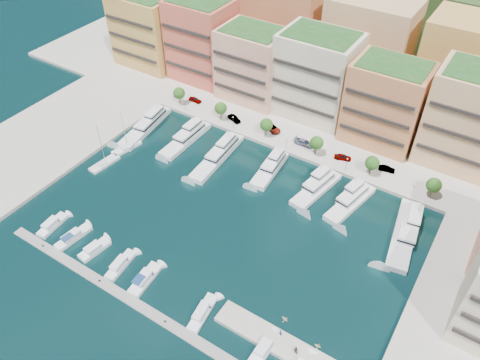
# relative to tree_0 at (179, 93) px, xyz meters

# --- Properties ---
(ground) EXTENTS (400.00, 400.00, 0.00)m
(ground) POSITION_rel_tree_0_xyz_m (40.00, -33.50, -4.74)
(ground) COLOR black
(ground) RESTS_ON ground
(north_quay) EXTENTS (220.00, 64.00, 2.00)m
(north_quay) POSITION_rel_tree_0_xyz_m (40.00, 28.50, -4.74)
(north_quay) COLOR #9E998E
(north_quay) RESTS_ON ground
(west_quay) EXTENTS (34.00, 76.00, 2.00)m
(west_quay) POSITION_rel_tree_0_xyz_m (-22.00, -41.50, -4.74)
(west_quay) COLOR #9E998E
(west_quay) RESTS_ON ground
(hillside) EXTENTS (240.00, 40.00, 58.00)m
(hillside) POSITION_rel_tree_0_xyz_m (40.00, 76.50, -4.74)
(hillside) COLOR #1C3315
(hillside) RESTS_ON ground
(south_pontoon) EXTENTS (72.00, 2.20, 0.35)m
(south_pontoon) POSITION_rel_tree_0_xyz_m (37.00, -63.50, -4.74)
(south_pontoon) COLOR gray
(south_pontoon) RESTS_ON ground
(finger_pier) EXTENTS (32.00, 5.00, 2.00)m
(finger_pier) POSITION_rel_tree_0_xyz_m (70.00, -55.50, -4.74)
(finger_pier) COLOR #9E998E
(finger_pier) RESTS_ON ground
(apartment_0) EXTENTS (22.00, 16.50, 24.80)m
(apartment_0) POSITION_rel_tree_0_xyz_m (-26.00, 16.49, 8.57)
(apartment_0) COLOR #C37E47
(apartment_0) RESTS_ON north_quay
(apartment_1) EXTENTS (20.00, 16.50, 26.80)m
(apartment_1) POSITION_rel_tree_0_xyz_m (-4.00, 18.49, 9.57)
(apartment_1) COLOR #D15445
(apartment_1) RESTS_ON north_quay
(apartment_2) EXTENTS (20.00, 15.50, 22.80)m
(apartment_2) POSITION_rel_tree_0_xyz_m (17.00, 16.49, 7.57)
(apartment_2) COLOR #F2B187
(apartment_2) RESTS_ON north_quay
(apartment_3) EXTENTS (22.00, 16.50, 25.80)m
(apartment_3) POSITION_rel_tree_0_xyz_m (38.00, 18.49, 9.07)
(apartment_3) COLOR beige
(apartment_3) RESTS_ON north_quay
(apartment_4) EXTENTS (20.00, 15.50, 23.80)m
(apartment_4) POSITION_rel_tree_0_xyz_m (60.00, 16.49, 8.07)
(apartment_4) COLOR #C9864B
(apartment_4) RESTS_ON north_quay
(apartment_5) EXTENTS (22.00, 16.50, 26.80)m
(apartment_5) POSITION_rel_tree_0_xyz_m (82.00, 18.49, 9.57)
(apartment_5) COLOR #E5B279
(apartment_5) RESTS_ON north_quay
(backblock_0) EXTENTS (26.00, 18.00, 30.00)m
(backblock_0) POSITION_rel_tree_0_xyz_m (-15.00, 40.50, 11.26)
(backblock_0) COLOR beige
(backblock_0) RESTS_ON north_quay
(backblock_1) EXTENTS (26.00, 18.00, 30.00)m
(backblock_1) POSITION_rel_tree_0_xyz_m (15.00, 40.50, 11.26)
(backblock_1) COLOR #C9864B
(backblock_1) RESTS_ON north_quay
(backblock_2) EXTENTS (26.00, 18.00, 30.00)m
(backblock_2) POSITION_rel_tree_0_xyz_m (45.00, 40.50, 11.26)
(backblock_2) COLOR #E5B279
(backblock_2) RESTS_ON north_quay
(backblock_3) EXTENTS (26.00, 18.00, 30.00)m
(backblock_3) POSITION_rel_tree_0_xyz_m (75.00, 40.50, 11.26)
(backblock_3) COLOR #C37E47
(backblock_3) RESTS_ON north_quay
(tree_0) EXTENTS (3.80, 3.80, 5.65)m
(tree_0) POSITION_rel_tree_0_xyz_m (0.00, 0.00, 0.00)
(tree_0) COLOR #473323
(tree_0) RESTS_ON north_quay
(tree_1) EXTENTS (3.80, 3.80, 5.65)m
(tree_1) POSITION_rel_tree_0_xyz_m (16.00, 0.00, 0.00)
(tree_1) COLOR #473323
(tree_1) RESTS_ON north_quay
(tree_2) EXTENTS (3.80, 3.80, 5.65)m
(tree_2) POSITION_rel_tree_0_xyz_m (32.00, 0.00, 0.00)
(tree_2) COLOR #473323
(tree_2) RESTS_ON north_quay
(tree_3) EXTENTS (3.80, 3.80, 5.65)m
(tree_3) POSITION_rel_tree_0_xyz_m (48.00, 0.00, 0.00)
(tree_3) COLOR #473323
(tree_3) RESTS_ON north_quay
(tree_4) EXTENTS (3.80, 3.80, 5.65)m
(tree_4) POSITION_rel_tree_0_xyz_m (64.00, 0.00, 0.00)
(tree_4) COLOR #473323
(tree_4) RESTS_ON north_quay
(tree_5) EXTENTS (3.80, 3.80, 5.65)m
(tree_5) POSITION_rel_tree_0_xyz_m (80.00, 0.00, 0.00)
(tree_5) COLOR #473323
(tree_5) RESTS_ON north_quay
(lamppost_0) EXTENTS (0.30, 0.30, 4.20)m
(lamppost_0) POSITION_rel_tree_0_xyz_m (4.00, -2.30, -0.92)
(lamppost_0) COLOR black
(lamppost_0) RESTS_ON north_quay
(lamppost_1) EXTENTS (0.30, 0.30, 4.20)m
(lamppost_1) POSITION_rel_tree_0_xyz_m (22.00, -2.30, -0.92)
(lamppost_1) COLOR black
(lamppost_1) RESTS_ON north_quay
(lamppost_2) EXTENTS (0.30, 0.30, 4.20)m
(lamppost_2) POSITION_rel_tree_0_xyz_m (40.00, -2.30, -0.92)
(lamppost_2) COLOR black
(lamppost_2) RESTS_ON north_quay
(lamppost_3) EXTENTS (0.30, 0.30, 4.20)m
(lamppost_3) POSITION_rel_tree_0_xyz_m (58.00, -2.30, -0.92)
(lamppost_3) COLOR black
(lamppost_3) RESTS_ON north_quay
(lamppost_4) EXTENTS (0.30, 0.30, 4.20)m
(lamppost_4) POSITION_rel_tree_0_xyz_m (76.00, -2.30, -0.92)
(lamppost_4) COLOR black
(lamppost_4) RESTS_ON north_quay
(yacht_0) EXTENTS (7.61, 22.91, 7.30)m
(yacht_0) POSITION_rel_tree_0_xyz_m (-0.97, -14.80, -3.53)
(yacht_0) COLOR silver
(yacht_0) RESTS_ON ground
(yacht_1) EXTENTS (4.66, 19.56, 7.30)m
(yacht_1) POSITION_rel_tree_0_xyz_m (13.20, -13.50, -3.65)
(yacht_1) COLOR silver
(yacht_1) RESTS_ON ground
(yacht_2) EXTENTS (5.80, 23.08, 7.30)m
(yacht_2) POSITION_rel_tree_0_xyz_m (25.54, -14.97, -3.53)
(yacht_2) COLOR silver
(yacht_2) RESTS_ON ground
(yacht_3) EXTENTS (5.64, 16.51, 7.30)m
(yacht_3) POSITION_rel_tree_0_xyz_m (40.50, -11.92, -3.53)
(yacht_3) COLOR silver
(yacht_3) RESTS_ON ground
(yacht_4) EXTENTS (7.30, 17.71, 7.30)m
(yacht_4) POSITION_rel_tree_0_xyz_m (54.58, -12.42, -3.65)
(yacht_4) COLOR silver
(yacht_4) RESTS_ON ground
(yacht_5) EXTENTS (7.47, 17.72, 7.30)m
(yacht_5) POSITION_rel_tree_0_xyz_m (63.94, -12.40, -3.53)
(yacht_5) COLOR silver
(yacht_5) RESTS_ON ground
(yacht_6) EXTENTS (8.19, 23.21, 7.30)m
(yacht_6) POSITION_rel_tree_0_xyz_m (78.56, -14.92, -3.53)
(yacht_6) COLOR silver
(yacht_6) RESTS_ON ground
(cruiser_0) EXTENTS (3.33, 8.37, 2.55)m
(cruiser_0) POSITION_rel_tree_0_xyz_m (6.98, -58.09, -4.20)
(cruiser_0) COLOR white
(cruiser_0) RESTS_ON ground
(cruiser_1) EXTENTS (3.39, 9.24, 2.66)m
(cruiser_1) POSITION_rel_tree_0_xyz_m (14.06, -58.12, -4.17)
(cruiser_1) COLOR white
(cruiser_1) RESTS_ON ground
(cruiser_2) EXTENTS (3.63, 7.74, 2.55)m
(cruiser_2) POSITION_rel_tree_0_xyz_m (20.93, -58.08, -4.20)
(cruiser_2) COLOR white
(cruiser_2) RESTS_ON ground
(cruiser_3) EXTENTS (3.38, 8.81, 2.55)m
(cruiser_3) POSITION_rel_tree_0_xyz_m (28.98, -58.09, -4.20)
(cruiser_3) COLOR white
(cruiser_3) RESTS_ON ground
(cruiser_4) EXTENTS (3.68, 9.17, 2.66)m
(cruiser_4) POSITION_rel_tree_0_xyz_m (36.01, -58.12, -4.17)
(cruiser_4) COLOR white
(cruiser_4) RESTS_ON ground
(cruiser_6) EXTENTS (3.58, 9.33, 2.55)m
(cruiser_6) POSITION_rel_tree_0_xyz_m (51.18, -58.10, -4.20)
(cruiser_6) COLOR white
(cruiser_6) RESTS_ON ground
(cruiser_8) EXTENTS (2.70, 7.63, 2.55)m
(cruiser_8) POSITION_rel_tree_0_xyz_m (65.45, -58.08, -4.20)
(cruiser_8) COLOR white
(cruiser_8) RESTS_ON ground
(sailboat_1) EXTENTS (3.72, 9.14, 13.20)m
(sailboat_1) POSITION_rel_tree_0_xyz_m (0.76, -34.70, -4.43)
(sailboat_1) COLOR silver
(sailboat_1) RESTS_ON ground
(sailboat_2) EXTENTS (4.32, 9.29, 13.20)m
(sailboat_2) POSITION_rel_tree_0_xyz_m (1.04, -26.16, -4.43)
(sailboat_2) COLOR silver
(sailboat_2) RESTS_ON ground
(tender_1) EXTENTS (1.91, 1.75, 0.85)m
(tender_1) POSITION_rel_tree_0_xyz_m (65.69, -50.26, -4.32)
(tender_1) COLOR beige
(tender_1) RESTS_ON ground
(tender_3) EXTENTS (1.38, 1.20, 0.72)m
(tender_3) POSITION_rel_tree_0_xyz_m (73.71, -51.94, -4.38)
(tender_3) COLOR beige
(tender_3) RESTS_ON ground
(car_0) EXTENTS (4.37, 1.77, 1.49)m
(car_0) POSITION_rel_tree_0_xyz_m (3.56, 3.43, -3.00)
(car_0) COLOR gray
(car_0) RESTS_ON north_quay
(car_1) EXTENTS (4.99, 3.05, 1.55)m
(car_1) POSITION_rel_tree_0_xyz_m (20.02, 1.19, -2.97)
(car_1) COLOR gray
(car_1) RESTS_ON north_quay
(car_2) EXTENTS (6.57, 4.92, 1.66)m
(car_2) POSITION_rel_tree_0_xyz_m (32.23, 3.23, -2.91)
(car_2) COLOR gray
(car_2) RESTS_ON north_quay
(car_3) EXTENTS (5.82, 2.54, 1.67)m
(car_3) POSITION_rel_tree_0_xyz_m (43.47, 1.85, -2.91)
(car_3) COLOR gray
(car_3) RESTS_ON north_quay
(car_4) EXTENTS (5.00, 3.11, 1.59)m
(car_4) POSITION_rel_tree_0_xyz_m (55.44, 1.77, -2.95)
(car_4) COLOR gray
(car_4) RESTS_ON north_quay
(car_5) EXTENTS (4.54, 2.26, 1.43)m
(car_5) POSITION_rel_tree_0_xyz_m (67.34, 3.50, -3.03)
(car_5) COLOR gray
(car_5) RESTS_ON north_quay
(person_0) EXTENTS (0.74, 0.69, 1.69)m
(person_0) POSITION_rel_tree_0_xyz_m (66.76, -54.10, -2.90)
(person_0) COLOR #26344D
(person_0) RESTS_ON finger_pier
(person_1) EXTENTS (0.93, 0.73, 1.91)m
(person_1) POSITION_rel_tree_0_xyz_m (70.84, -55.74, -2.79)
(person_1) COLOR brown
(person_1) RESTS_ON finger_pier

